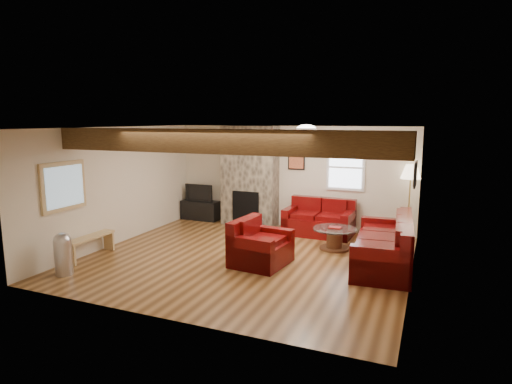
# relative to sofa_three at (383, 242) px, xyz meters

# --- Properties ---
(room) EXTENTS (8.00, 8.00, 8.00)m
(room) POSITION_rel_sofa_three_xyz_m (-2.48, -0.59, 0.80)
(room) COLOR #533216
(room) RESTS_ON ground
(floor) EXTENTS (6.00, 6.00, 0.00)m
(floor) POSITION_rel_sofa_three_xyz_m (-2.48, -0.59, -0.45)
(floor) COLOR #533216
(floor) RESTS_ON ground
(oak_beam) EXTENTS (6.00, 0.36, 0.38)m
(oak_beam) POSITION_rel_sofa_three_xyz_m (-2.48, -1.84, 1.86)
(oak_beam) COLOR #331E0F
(oak_beam) RESTS_ON room
(chimney_breast) EXTENTS (1.40, 0.67, 2.50)m
(chimney_breast) POSITION_rel_sofa_three_xyz_m (-3.48, 1.90, 0.77)
(chimney_breast) COLOR #3C362E
(chimney_breast) RESTS_ON floor
(back_window) EXTENTS (0.90, 0.08, 1.10)m
(back_window) POSITION_rel_sofa_three_xyz_m (-1.13, 2.12, 1.10)
(back_window) COLOR silver
(back_window) RESTS_ON room
(hatch_window) EXTENTS (0.08, 1.00, 0.90)m
(hatch_window) POSITION_rel_sofa_three_xyz_m (-5.44, -2.09, 1.00)
(hatch_window) COLOR tan
(hatch_window) RESTS_ON room
(ceiling_dome) EXTENTS (0.40, 0.40, 0.18)m
(ceiling_dome) POSITION_rel_sofa_three_xyz_m (-1.58, 0.31, 1.99)
(ceiling_dome) COLOR white
(ceiling_dome) RESTS_ON room
(artwork_back) EXTENTS (0.42, 0.06, 0.52)m
(artwork_back) POSITION_rel_sofa_three_xyz_m (-2.33, 2.12, 1.25)
(artwork_back) COLOR black
(artwork_back) RESTS_ON room
(artwork_right) EXTENTS (0.06, 0.55, 0.42)m
(artwork_right) POSITION_rel_sofa_three_xyz_m (0.48, -0.29, 1.30)
(artwork_right) COLOR black
(artwork_right) RESTS_ON room
(sofa_three) EXTENTS (1.13, 2.38, 0.90)m
(sofa_three) POSITION_rel_sofa_three_xyz_m (0.00, 0.00, 0.00)
(sofa_three) COLOR #480508
(sofa_three) RESTS_ON floor
(loveseat) EXTENTS (1.59, 0.95, 0.82)m
(loveseat) POSITION_rel_sofa_three_xyz_m (-1.62, 1.64, -0.04)
(loveseat) COLOR #480508
(loveseat) RESTS_ON floor
(armchair_red) EXTENTS (1.01, 1.12, 0.83)m
(armchair_red) POSITION_rel_sofa_three_xyz_m (-2.09, -0.79, -0.03)
(armchair_red) COLOR #480508
(armchair_red) RESTS_ON floor
(coffee_table) EXTENTS (0.91, 0.91, 0.47)m
(coffee_table) POSITION_rel_sofa_three_xyz_m (-1.03, 0.66, -0.23)
(coffee_table) COLOR #462816
(coffee_table) RESTS_ON floor
(tv_cabinet) EXTENTS (1.02, 0.41, 0.51)m
(tv_cabinet) POSITION_rel_sofa_three_xyz_m (-4.93, 1.94, -0.19)
(tv_cabinet) COLOR black
(tv_cabinet) RESTS_ON floor
(television) EXTENTS (0.79, 0.10, 0.46)m
(television) POSITION_rel_sofa_three_xyz_m (-4.93, 1.94, 0.29)
(television) COLOR black
(television) RESTS_ON tv_cabinet
(floor_lamp) EXTENTS (0.43, 0.43, 1.69)m
(floor_lamp) POSITION_rel_sofa_three_xyz_m (0.32, 1.92, 1.00)
(floor_lamp) COLOR #AC9347
(floor_lamp) RESTS_ON floor
(pine_bench) EXTENTS (0.26, 1.11, 0.42)m
(pine_bench) POSITION_rel_sofa_three_xyz_m (-5.31, -1.68, -0.24)
(pine_bench) COLOR tan
(pine_bench) RESTS_ON floor
(pedal_bin) EXTENTS (0.30, 0.30, 0.75)m
(pedal_bin) POSITION_rel_sofa_three_xyz_m (-5.03, -2.60, -0.07)
(pedal_bin) COLOR #B5B6BB
(pedal_bin) RESTS_ON floor
(coal_bucket) EXTENTS (0.35, 0.35, 0.33)m
(coal_bucket) POSITION_rel_sofa_three_xyz_m (-3.03, 1.29, -0.28)
(coal_bucket) COLOR gray
(coal_bucket) RESTS_ON floor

